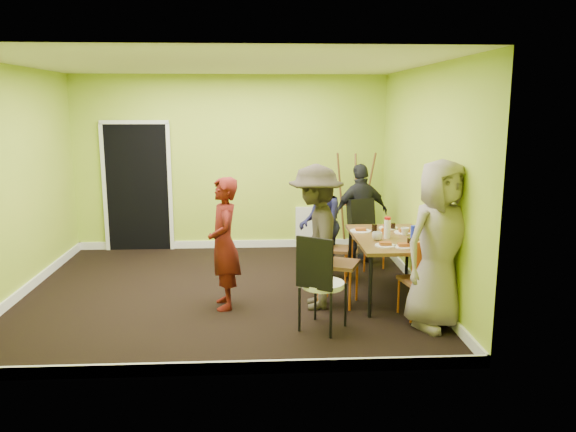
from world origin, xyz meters
name	(u,v)px	position (x,y,z in m)	size (l,w,h in m)	color
ground	(225,291)	(0.00, 0.00, 0.00)	(5.00, 5.00, 0.00)	black
room_walls	(221,215)	(-0.02, 0.04, 0.99)	(5.04, 4.54, 2.82)	#9EC232
dining_table	(392,241)	(2.05, -0.28, 0.70)	(0.90, 1.50, 0.75)	black
chair_left_far	(329,242)	(1.37, 0.44, 0.52)	(0.46, 0.45, 0.92)	#DA5F14
chair_left_near	(331,255)	(1.29, -0.47, 0.59)	(0.57, 0.57, 1.05)	#DA5F14
chair_back_end	(362,219)	(1.95, 1.12, 0.69)	(0.54, 0.59, 0.98)	#DA5F14
chair_front_end	(422,275)	(2.21, -1.04, 0.51)	(0.44, 0.44, 0.90)	#DA5F14
chair_bentwood	(320,279)	(1.06, -1.32, 0.57)	(0.55, 0.56, 1.03)	black
easel	(354,202)	(1.99, 2.02, 0.79)	(0.64, 0.60, 1.59)	brown
plate_near_left	(361,231)	(1.73, 0.05, 0.76)	(0.27, 0.27, 0.01)	white
plate_near_right	(385,246)	(1.87, -0.71, 0.76)	(0.24, 0.24, 0.01)	white
plate_far_back	(388,228)	(2.12, 0.21, 0.76)	(0.25, 0.25, 0.01)	white
plate_far_front	(404,247)	(2.07, -0.78, 0.76)	(0.21, 0.21, 0.01)	white
plate_wall_back	(404,232)	(2.26, -0.06, 0.76)	(0.25, 0.25, 0.01)	white
plate_wall_front	(422,240)	(2.36, -0.49, 0.76)	(0.24, 0.24, 0.01)	white
thermos	(387,229)	(1.98, -0.33, 0.86)	(0.08, 0.08, 0.23)	white
blue_bottle	(414,234)	(2.24, -0.56, 0.85)	(0.07, 0.07, 0.20)	#1926C2
orange_bottle	(383,231)	(1.97, -0.15, 0.79)	(0.04, 0.04, 0.08)	#DA5F14
glass_mid	(374,228)	(1.90, 0.02, 0.80)	(0.07, 0.07, 0.09)	black
glass_back	(393,226)	(2.17, 0.14, 0.79)	(0.06, 0.06, 0.09)	black
glass_front	(410,243)	(2.14, -0.77, 0.80)	(0.06, 0.06, 0.10)	black
cup_a	(377,236)	(1.84, -0.43, 0.80)	(0.12, 0.12, 0.10)	white
cup_b	(405,231)	(2.23, -0.19, 0.80)	(0.10, 0.10, 0.10)	white
person_standing	(224,243)	(0.04, -0.54, 0.76)	(0.56, 0.37, 1.53)	#51120E
person_left_far	(320,223)	(1.27, 0.61, 0.74)	(0.72, 0.56, 1.48)	black
person_left_near	(316,237)	(1.09, -0.58, 0.84)	(1.08, 0.62, 1.67)	#302A20
person_back_end	(361,214)	(1.96, 1.28, 0.74)	(0.87, 0.36, 1.48)	black
person_front_end	(440,245)	(2.32, -1.25, 0.90)	(0.87, 0.57, 1.79)	gray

